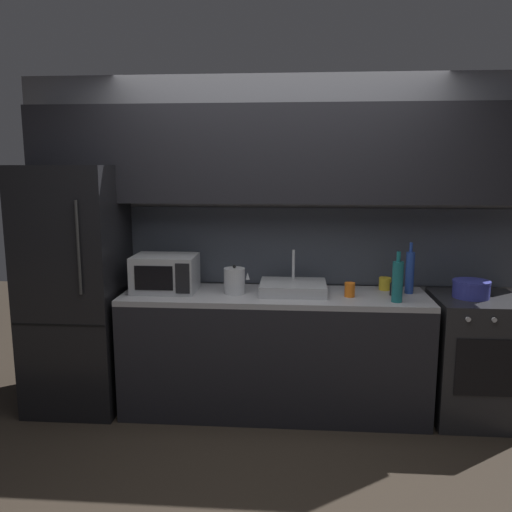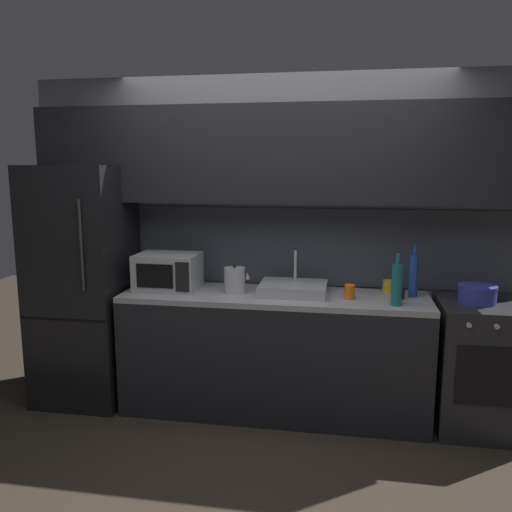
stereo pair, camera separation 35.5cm
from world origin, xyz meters
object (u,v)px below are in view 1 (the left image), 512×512
Objects in this scene: microwave at (165,273)px; wine_bottle_blue at (410,272)px; refrigerator at (76,288)px; cooking_pot at (471,289)px; mug_yellow at (385,284)px; mug_orange at (350,290)px; kettle at (235,281)px; mug_dark at (396,289)px; oven_range at (474,358)px; wine_bottle_teal at (398,281)px.

wine_bottle_blue is at bearing 2.31° from microwave.
cooking_pot is (2.88, 0.00, 0.05)m from refrigerator.
cooking_pot is (0.41, -0.09, -0.10)m from wine_bottle_blue.
mug_yellow is 0.37m from mug_orange.
kettle is 2.08× the size of mug_orange.
wine_bottle_blue is at bearing 33.17° from mug_dark.
mug_yellow is at bearing 163.11° from oven_range.
wine_bottle_blue is at bearing 167.58° from cooking_pot.
mug_orange is (-0.91, -0.04, 0.50)m from oven_range.
mug_yellow reaches higher than mug_dark.
microwave reaches higher than mug_dark.
mug_yellow is 0.36× the size of cooking_pot.
wine_bottle_teal reaches higher than mug_orange.
refrigerator is at bearing -178.45° from microwave.
wine_bottle_teal is 3.44× the size of mug_orange.
microwave is 2.20m from cooking_pot.
cooking_pot is (0.85, 0.05, 0.01)m from mug_orange.
wine_bottle_teal is at bearing -117.85° from wine_bottle_blue.
wine_bottle_blue is (1.27, 0.10, 0.06)m from kettle.
refrigerator reaches higher than wine_bottle_teal.
microwave is (-2.26, 0.02, 0.58)m from oven_range.
refrigerator is at bearing -179.48° from mug_dark.
mug_dark is at bearing 177.65° from cooking_pot.
microwave reaches higher than mug_yellow.
kettle is 0.60× the size of wine_bottle_teal.
refrigerator is 19.49× the size of mug_yellow.
mug_yellow is 1.07× the size of mug_dark.
wine_bottle_teal reaches higher than microwave.
refrigerator is 2.32m from mug_yellow.
refrigerator is at bearing 178.73° from mug_orange.
kettle is 1.68m from cooking_pot.
kettle reaches higher than mug_orange.
mug_yellow is at bearing 4.66° from refrigerator.
mug_dark is 0.34m from mug_orange.
refrigerator is 2.03× the size of oven_range.
refrigerator is 20.89× the size of mug_dark.
refrigerator is at bearing 179.98° from oven_range.
wine_bottle_teal is at bearing -7.62° from kettle.
cooking_pot reaches higher than mug_dark.
wine_bottle_blue is at bearing 62.15° from wine_bottle_teal.
oven_range is 10.31× the size of mug_dark.
wine_bottle_blue is at bearing 168.87° from oven_range.
cooking_pot reaches higher than oven_range.
mug_dark is (2.36, 0.02, 0.03)m from refrigerator.
mug_yellow is (-0.16, 0.10, -0.11)m from wine_bottle_blue.
oven_range is (2.94, -0.00, -0.46)m from refrigerator.
oven_range is 2.33m from microwave.
microwave is 1.79m from wine_bottle_blue.
kettle is at bearing -179.61° from cooking_pot.
cooking_pot is (-0.06, 0.00, 0.51)m from oven_range.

